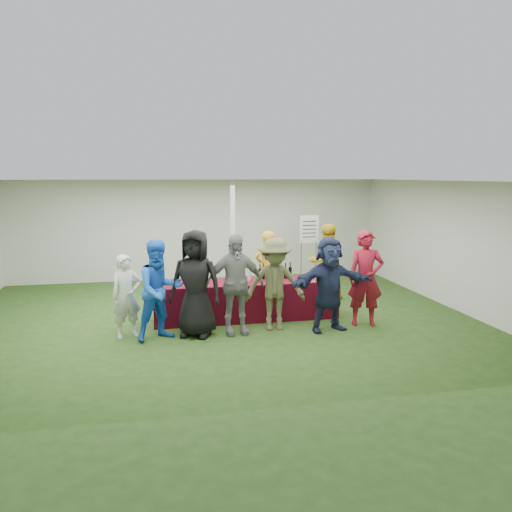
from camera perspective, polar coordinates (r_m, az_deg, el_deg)
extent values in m
plane|color=#284719|center=(10.03, -4.37, -7.10)|extent=(60.00, 60.00, 0.00)
plane|color=white|center=(13.68, -6.57, 3.02)|extent=(10.00, 0.00, 10.00)
plane|color=white|center=(5.86, 0.45, -5.23)|extent=(10.00, 0.00, 10.00)
plane|color=white|center=(11.47, 21.15, 1.27)|extent=(0.00, 8.00, 8.00)
plane|color=white|center=(9.63, -4.57, 8.52)|extent=(10.00, 10.00, 0.00)
cylinder|color=silver|center=(10.98, -2.66, 1.56)|extent=(0.10, 0.10, 2.70)
cube|color=#530A16|center=(9.89, -1.14, -5.05)|extent=(3.60, 0.80, 0.75)
cylinder|color=black|center=(9.93, 0.46, -2.12)|extent=(0.07, 0.07, 0.22)
cylinder|color=black|center=(9.91, 0.46, -1.26)|extent=(0.03, 0.03, 0.08)
cylinder|color=maroon|center=(9.90, 0.46, -0.97)|extent=(0.03, 0.03, 0.02)
cylinder|color=black|center=(10.02, 0.83, -2.02)|extent=(0.07, 0.07, 0.22)
cylinder|color=black|center=(9.99, 0.83, -1.17)|extent=(0.03, 0.03, 0.08)
cylinder|color=maroon|center=(9.98, 0.83, -0.88)|extent=(0.03, 0.03, 0.02)
cylinder|color=black|center=(10.01, 2.00, -2.03)|extent=(0.07, 0.07, 0.22)
cylinder|color=black|center=(9.98, 2.00, -1.19)|extent=(0.03, 0.03, 0.08)
cylinder|color=maroon|center=(9.97, 2.00, -0.89)|extent=(0.03, 0.03, 0.02)
cylinder|color=black|center=(10.12, 2.74, -1.92)|extent=(0.07, 0.07, 0.22)
cylinder|color=black|center=(10.09, 2.74, -1.08)|extent=(0.03, 0.03, 0.08)
cylinder|color=maroon|center=(10.08, 2.74, -0.79)|extent=(0.03, 0.03, 0.02)
cylinder|color=black|center=(10.08, 3.41, -1.97)|extent=(0.07, 0.07, 0.22)
cylinder|color=black|center=(10.05, 3.41, -1.13)|extent=(0.03, 0.03, 0.08)
cylinder|color=maroon|center=(10.04, 3.42, -0.84)|extent=(0.03, 0.03, 0.02)
cylinder|color=black|center=(10.15, 3.92, -1.89)|extent=(0.07, 0.07, 0.22)
cylinder|color=black|center=(10.12, 3.93, -1.06)|extent=(0.03, 0.03, 0.08)
cylinder|color=maroon|center=(10.11, 3.93, -0.77)|extent=(0.03, 0.03, 0.02)
cylinder|color=silver|center=(9.39, -9.02, -3.58)|extent=(0.06, 0.06, 0.00)
cylinder|color=silver|center=(9.38, -9.03, -3.34)|extent=(0.01, 0.01, 0.07)
cylinder|color=silver|center=(9.36, -9.04, -2.86)|extent=(0.06, 0.06, 0.08)
cylinder|color=#4F0815|center=(9.37, -9.03, -3.04)|extent=(0.05, 0.05, 0.02)
cylinder|color=silver|center=(9.38, -7.32, -3.55)|extent=(0.06, 0.06, 0.00)
cylinder|color=silver|center=(9.37, -7.32, -3.32)|extent=(0.01, 0.01, 0.07)
cylinder|color=silver|center=(9.35, -7.33, -2.84)|extent=(0.06, 0.06, 0.08)
cylinder|color=silver|center=(9.47, -5.55, -3.39)|extent=(0.06, 0.06, 0.00)
cylinder|color=silver|center=(9.46, -5.55, -3.16)|extent=(0.01, 0.01, 0.07)
cylinder|color=silver|center=(9.45, -5.56, -2.68)|extent=(0.06, 0.06, 0.08)
cylinder|color=silver|center=(9.48, -2.70, -3.35)|extent=(0.06, 0.06, 0.00)
cylinder|color=silver|center=(9.47, -2.70, -3.12)|extent=(0.01, 0.01, 0.07)
cylinder|color=silver|center=(9.45, -2.70, -2.64)|extent=(0.06, 0.06, 0.08)
cylinder|color=#4F0815|center=(9.46, -2.70, -2.82)|extent=(0.05, 0.05, 0.02)
cylinder|color=silver|center=(9.89, 6.62, -2.87)|extent=(0.06, 0.06, 0.00)
cylinder|color=silver|center=(9.88, 6.63, -2.64)|extent=(0.01, 0.01, 0.07)
cylinder|color=silver|center=(9.87, 6.63, -2.19)|extent=(0.06, 0.06, 0.08)
cylinder|color=#4F0815|center=(9.87, 6.63, -2.36)|extent=(0.05, 0.05, 0.02)
cylinder|color=silver|center=(9.88, -0.75, -2.24)|extent=(0.07, 0.07, 0.20)
cylinder|color=silver|center=(9.86, -0.75, -1.58)|extent=(0.03, 0.03, 0.03)
cube|color=white|center=(10.24, 7.30, -2.40)|extent=(0.25, 0.18, 0.03)
cylinder|color=slate|center=(9.99, 8.17, -2.26)|extent=(0.22, 0.22, 0.18)
cylinder|color=slate|center=(12.91, 5.18, -0.91)|extent=(0.02, 0.02, 1.10)
cylinder|color=slate|center=(13.03, 6.86, -0.84)|extent=(0.02, 0.02, 1.10)
cube|color=white|center=(12.85, 6.09, 3.08)|extent=(0.50, 0.02, 0.70)
cube|color=black|center=(12.81, 6.13, 3.96)|extent=(0.36, 0.01, 0.02)
cube|color=black|center=(12.82, 6.12, 3.52)|extent=(0.36, 0.01, 0.02)
cube|color=black|center=(12.83, 6.11, 3.07)|extent=(0.36, 0.01, 0.02)
cube|color=black|center=(12.84, 6.10, 2.63)|extent=(0.36, 0.01, 0.02)
cube|color=black|center=(12.85, 6.10, 2.19)|extent=(0.36, 0.01, 0.02)
imported|color=gold|center=(10.97, 1.24, -1.30)|extent=(0.68, 0.56, 1.62)
imported|color=gold|center=(11.47, 8.02, -0.64)|extent=(0.92, 0.76, 1.73)
imported|color=silver|center=(9.01, -14.58, -4.45)|extent=(0.62, 0.52, 1.46)
imported|color=blue|center=(8.71, -10.94, -3.86)|extent=(1.03, 0.93, 1.73)
imported|color=black|center=(8.79, -6.93, -3.13)|extent=(1.08, 0.91, 1.89)
imported|color=gray|center=(8.86, -2.44, -3.24)|extent=(1.09, 0.53, 1.81)
imported|color=brown|center=(9.11, 2.17, -3.24)|extent=(1.16, 0.75, 1.70)
imported|color=#1C2342|center=(9.12, 8.36, -3.21)|extent=(1.66, 0.75, 1.73)
imported|color=maroon|center=(9.59, 12.42, -2.50)|extent=(0.75, 0.58, 1.80)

